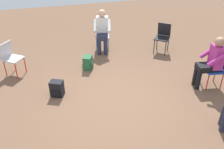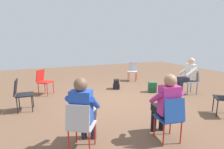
% 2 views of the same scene
% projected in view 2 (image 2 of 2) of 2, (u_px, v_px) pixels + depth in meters
% --- Properties ---
extents(ground_plane, '(15.40, 15.40, 0.00)m').
position_uv_depth(ground_plane, '(119.00, 100.00, 5.41)').
color(ground_plane, brown).
extents(chair_northwest, '(0.58, 0.57, 0.85)m').
position_uv_depth(chair_northwest, '(133.00, 70.00, 7.94)').
color(chair_northwest, '#B7B7BC').
rests_on(chair_northwest, ground).
extents(chair_south, '(0.42, 0.45, 0.85)m').
position_uv_depth(chair_south, '(21.00, 93.00, 4.47)').
color(chair_south, black).
rests_on(chair_south, ground).
extents(chair_east, '(0.50, 0.46, 0.85)m').
position_uv_depth(chair_east, '(170.00, 116.00, 3.07)').
color(chair_east, '#1E4799').
rests_on(chair_east, ground).
extents(chair_southeast, '(0.58, 0.56, 0.85)m').
position_uv_depth(chair_southeast, '(80.00, 124.00, 2.79)').
color(chair_southeast, '#B7B7BC').
rests_on(chair_southeast, ground).
extents(chair_southwest, '(0.58, 0.58, 0.85)m').
position_uv_depth(chair_southwest, '(44.00, 80.00, 5.88)').
color(chair_southwest, red).
rests_on(chair_southwest, ground).
extents(chair_north, '(0.49, 0.52, 0.85)m').
position_uv_depth(chair_north, '(192.00, 80.00, 5.96)').
color(chair_north, '#B7B7BC').
rests_on(chair_north, ground).
extents(person_with_laptop, '(0.64, 0.63, 1.24)m').
position_uv_depth(person_with_laptop, '(83.00, 108.00, 2.92)').
color(person_with_laptop, '#23283D').
rests_on(person_with_laptop, ground).
extents(person_in_magenta, '(0.56, 0.55, 1.24)m').
position_uv_depth(person_in_magenta, '(166.00, 102.00, 3.19)').
color(person_in_magenta, black).
rests_on(person_in_magenta, ground).
extents(person_in_white, '(0.57, 0.58, 1.24)m').
position_uv_depth(person_in_white, '(188.00, 74.00, 5.90)').
color(person_in_white, '#23283D').
rests_on(person_in_white, ground).
extents(backpack_near_laptop_user, '(0.34, 0.31, 0.36)m').
position_uv_depth(backpack_near_laptop_user, '(116.00, 85.00, 6.62)').
color(backpack_near_laptop_user, black).
rests_on(backpack_near_laptop_user, ground).
extents(backpack_by_empty_chair, '(0.31, 0.34, 0.36)m').
position_uv_depth(backpack_by_empty_chair, '(152.00, 88.00, 6.20)').
color(backpack_by_empty_chair, '#235B38').
rests_on(backpack_by_empty_chair, ground).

